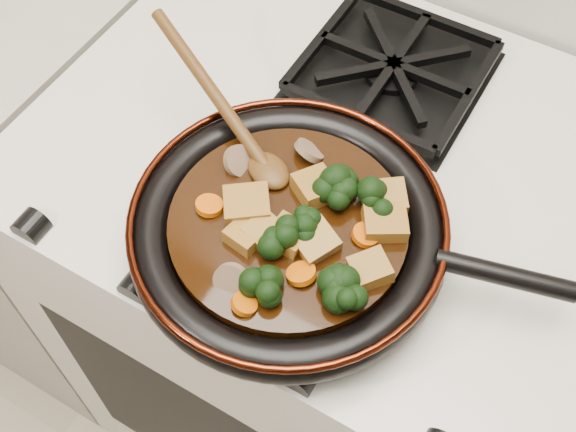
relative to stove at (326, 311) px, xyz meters
The scene contains 30 objects.
stove is the anchor object (origin of this frame).
burner_grate_front 0.48m from the stove, 90.00° to the right, with size 0.23×0.23×0.03m, color black, non-canonical shape.
burner_grate_back 0.48m from the stove, 90.00° to the left, with size 0.23×0.23×0.03m, color black, non-canonical shape.
skillet 0.52m from the stove, 83.76° to the right, with size 0.46×0.34×0.05m.
braising_sauce 0.52m from the stove, 84.52° to the right, with size 0.25×0.25×0.02m, color black.
tofu_cube_0 0.55m from the stove, 72.41° to the right, with size 0.04×0.04×0.02m, color #8B5F20.
tofu_cube_1 0.55m from the stove, 81.65° to the right, with size 0.04×0.04×0.02m, color #8B5F20.
tofu_cube_2 0.53m from the stove, 79.26° to the right, with size 0.04×0.04×0.02m, color #8B5F20.
tofu_cube_3 0.54m from the stove, 47.34° to the right, with size 0.04×0.04×0.02m, color #8B5F20.
tofu_cube_4 0.55m from the stove, 93.39° to the right, with size 0.03×0.03×0.02m, color #8B5F20.
tofu_cube_5 0.55m from the stove, 88.86° to the right, with size 0.04×0.04×0.02m, color #8B5F20.
tofu_cube_6 0.54m from the stove, 99.86° to the right, with size 0.04×0.05×0.02m, color #8B5F20.
tofu_cube_7 0.53m from the stove, 41.75° to the right, with size 0.04×0.04×0.02m, color #8B5F20.
tofu_cube_8 0.56m from the stove, 55.59° to the right, with size 0.04×0.03×0.02m, color #8B5F20.
broccoli_floret_0 0.53m from the stove, 66.78° to the right, with size 0.06×0.06×0.05m, color black, non-canonical shape.
broccoli_floret_1 0.53m from the stove, 66.43° to the right, with size 0.06×0.06×0.06m, color black, non-canonical shape.
broccoli_floret_2 0.57m from the stove, 81.98° to the right, with size 0.06×0.06×0.05m, color black, non-canonical shape.
broccoli_floret_3 0.55m from the stove, 77.66° to the right, with size 0.06×0.06×0.05m, color black, non-canonical shape.
broccoli_floret_4 0.54m from the stove, 47.12° to the right, with size 0.06×0.06×0.06m, color black, non-canonical shape.
broccoli_floret_5 0.57m from the stove, 62.94° to the right, with size 0.06×0.06×0.05m, color black, non-canonical shape.
broccoli_floret_6 0.57m from the stove, 63.97° to the right, with size 0.06×0.06×0.06m, color black, non-canonical shape.
broccoli_floret_7 0.56m from the stove, 83.29° to the right, with size 0.06×0.06×0.05m, color black, non-canonical shape.
carrot_coin_0 0.56m from the stove, 74.07° to the right, with size 0.03×0.03×0.01m, color #C85405.
carrot_coin_1 0.55m from the stove, 109.47° to the right, with size 0.03×0.03×0.01m, color #C85405.
carrot_coin_2 0.54m from the stove, 55.20° to the right, with size 0.03×0.03×0.01m, color #C85405.
carrot_coin_3 0.58m from the stove, 84.03° to the right, with size 0.03×0.03×0.01m, color #C85405.
mushroom_slice_0 0.52m from the stove, 97.88° to the right, with size 0.04×0.04×0.01m, color brown.
mushroom_slice_1 0.57m from the stove, 89.04° to the right, with size 0.04×0.04×0.01m, color brown.
mushroom_slice_2 0.53m from the stove, 119.90° to the right, with size 0.04×0.04×0.01m, color brown.
wooden_spoon 0.55m from the stove, 136.32° to the right, with size 0.15×0.09×0.23m.
Camera 1 is at (0.22, 1.18, 1.59)m, focal length 45.00 mm.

